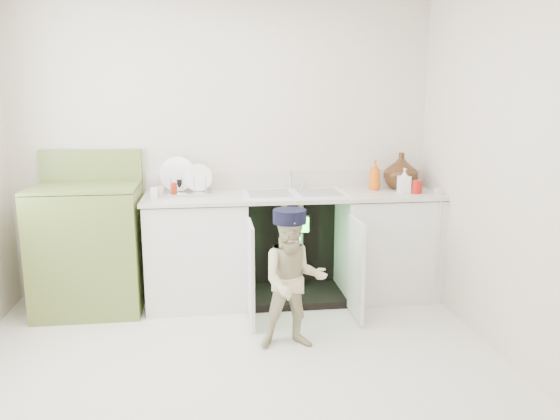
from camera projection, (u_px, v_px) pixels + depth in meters
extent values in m
plane|color=beige|center=(236.00, 370.00, 3.42)|extent=(3.50, 3.50, 0.00)
cube|color=beige|center=(225.00, 148.00, 4.62)|extent=(3.50, 2.50, 0.02)
cube|color=beige|center=(254.00, 237.00, 1.70)|extent=(3.50, 2.50, 0.02)
cube|color=beige|center=(515.00, 167.00, 3.38)|extent=(2.50, 3.00, 0.02)
cube|color=silver|center=(198.00, 252.00, 4.46)|extent=(0.80, 0.60, 0.86)
cube|color=silver|center=(386.00, 246.00, 4.66)|extent=(0.80, 0.60, 0.86)
cube|color=black|center=(289.00, 241.00, 4.82)|extent=(0.80, 0.06, 0.86)
cube|color=black|center=(294.00, 294.00, 4.64)|extent=(0.80, 0.60, 0.06)
cylinder|color=gray|center=(284.00, 244.00, 4.65)|extent=(0.05, 0.05, 0.70)
cylinder|color=gray|center=(300.00, 243.00, 4.66)|extent=(0.05, 0.05, 0.70)
cylinder|color=gray|center=(293.00, 226.00, 4.57)|extent=(0.07, 0.18, 0.07)
cube|color=silver|center=(251.00, 273.00, 4.03)|extent=(0.03, 0.40, 0.76)
cube|color=silver|center=(356.00, 269.00, 4.13)|extent=(0.02, 0.40, 0.76)
cube|color=beige|center=(294.00, 196.00, 4.47)|extent=(2.44, 0.64, 0.03)
cube|color=beige|center=(289.00, 180.00, 4.73)|extent=(2.44, 0.02, 0.15)
cube|color=white|center=(294.00, 194.00, 4.47)|extent=(0.85, 0.55, 0.02)
cube|color=gray|center=(269.00, 194.00, 4.44)|extent=(0.34, 0.40, 0.01)
cube|color=gray|center=(319.00, 193.00, 4.49)|extent=(0.34, 0.40, 0.01)
cylinder|color=silver|center=(290.00, 179.00, 4.66)|extent=(0.03, 0.03, 0.17)
cylinder|color=silver|center=(291.00, 171.00, 4.59)|extent=(0.02, 0.14, 0.02)
cylinder|color=silver|center=(303.00, 184.00, 4.69)|extent=(0.04, 0.04, 0.06)
cylinder|color=silver|center=(439.00, 240.00, 4.38)|extent=(0.01, 0.01, 0.70)
cube|color=silver|center=(437.00, 192.00, 4.39)|extent=(0.04, 0.02, 0.06)
cube|color=silver|center=(183.00, 193.00, 4.47)|extent=(0.46, 0.31, 0.02)
cylinder|color=silver|center=(178.00, 182.00, 4.46)|extent=(0.29, 0.10, 0.28)
cylinder|color=white|center=(198.00, 183.00, 4.47)|extent=(0.23, 0.06, 0.22)
cylinder|color=silver|center=(159.00, 186.00, 4.33)|extent=(0.01, 0.01, 0.13)
cylinder|color=silver|center=(171.00, 185.00, 4.34)|extent=(0.01, 0.01, 0.13)
cylinder|color=silver|center=(182.00, 185.00, 4.35)|extent=(0.01, 0.01, 0.13)
cylinder|color=silver|center=(194.00, 185.00, 4.37)|extent=(0.01, 0.01, 0.13)
cylinder|color=silver|center=(206.00, 185.00, 4.38)|extent=(0.01, 0.01, 0.13)
imported|color=#4D2916|center=(401.00, 171.00, 4.69)|extent=(0.30, 0.30, 0.31)
imported|color=#EA5F0C|center=(375.00, 175.00, 4.63)|extent=(0.10, 0.10, 0.25)
imported|color=white|center=(404.00, 180.00, 4.50)|extent=(0.09, 0.09, 0.20)
cylinder|color=#A7160E|center=(417.00, 187.00, 4.46)|extent=(0.08, 0.08, 0.11)
cylinder|color=red|center=(174.00, 189.00, 4.41)|extent=(0.05, 0.05, 0.10)
cylinder|color=beige|center=(160.00, 192.00, 4.32)|extent=(0.06, 0.06, 0.08)
cylinder|color=black|center=(180.00, 187.00, 4.45)|extent=(0.04, 0.04, 0.12)
cube|color=white|center=(154.00, 194.00, 4.22)|extent=(0.05, 0.05, 0.09)
cube|color=olive|center=(89.00, 250.00, 4.32)|extent=(0.81, 0.65, 0.98)
cube|color=olive|center=(84.00, 187.00, 4.22)|extent=(0.81, 0.65, 0.02)
cube|color=olive|center=(91.00, 165.00, 4.46)|extent=(0.81, 0.06, 0.26)
cylinder|color=black|center=(51.00, 192.00, 4.04)|extent=(0.18, 0.18, 0.02)
cylinder|color=silver|center=(51.00, 190.00, 4.03)|extent=(0.21, 0.21, 0.01)
cylinder|color=black|center=(63.00, 185.00, 4.35)|extent=(0.18, 0.18, 0.02)
cylinder|color=silver|center=(63.00, 184.00, 4.34)|extent=(0.21, 0.21, 0.01)
cylinder|color=black|center=(108.00, 191.00, 4.09)|extent=(0.18, 0.18, 0.02)
cylinder|color=silver|center=(108.00, 189.00, 4.08)|extent=(0.21, 0.21, 0.01)
cylinder|color=black|center=(115.00, 184.00, 4.40)|extent=(0.18, 0.18, 0.02)
cylinder|color=silver|center=(115.00, 183.00, 4.39)|extent=(0.21, 0.21, 0.01)
imported|color=beige|center=(293.00, 281.00, 3.65)|extent=(0.46, 0.36, 0.94)
cylinder|color=black|center=(294.00, 217.00, 3.56)|extent=(0.22, 0.22, 0.09)
cube|color=black|center=(291.00, 219.00, 3.66)|extent=(0.17, 0.09, 0.01)
cube|color=black|center=(305.00, 224.00, 4.18)|extent=(0.07, 0.01, 0.14)
cube|color=#26F23F|center=(305.00, 225.00, 4.17)|extent=(0.06, 0.00, 0.12)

